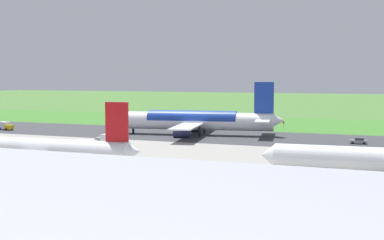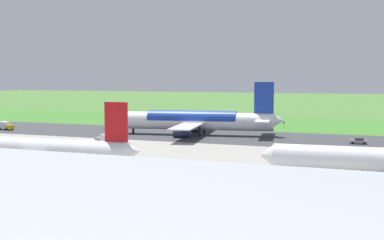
# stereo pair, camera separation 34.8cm
# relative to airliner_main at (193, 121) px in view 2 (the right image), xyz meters

# --- Properties ---
(ground_plane) EXTENTS (800.00, 800.00, 0.00)m
(ground_plane) POSITION_rel_airliner_main_xyz_m (-7.63, 0.06, -4.35)
(ground_plane) COLOR #477233
(runway_asphalt) EXTENTS (600.00, 34.26, 0.06)m
(runway_asphalt) POSITION_rel_airliner_main_xyz_m (-7.63, 0.06, -4.32)
(runway_asphalt) COLOR #38383D
(runway_asphalt) RESTS_ON ground
(apron_concrete) EXTENTS (440.00, 110.00, 0.05)m
(apron_concrete) POSITION_rel_airliner_main_xyz_m (-7.63, 56.83, -4.33)
(apron_concrete) COLOR gray
(apron_concrete) RESTS_ON ground
(grass_verge_foreground) EXTENTS (600.00, 80.00, 0.04)m
(grass_verge_foreground) POSITION_rel_airliner_main_xyz_m (-7.63, -32.55, -4.33)
(grass_verge_foreground) COLOR #3C782B
(grass_verge_foreground) RESTS_ON ground
(airliner_main) EXTENTS (53.98, 44.38, 15.88)m
(airliner_main) POSITION_rel_airliner_main_xyz_m (0.00, 0.00, 0.00)
(airliner_main) COLOR white
(airliner_main) RESTS_ON ground
(airliner_parked_mid) EXTENTS (43.60, 35.65, 12.73)m
(airliner_parked_mid) POSITION_rel_airliner_main_xyz_m (8.95, 60.46, -0.88)
(airliner_parked_mid) COLOR white
(airliner_parked_mid) RESTS_ON ground
(service_truck_baggage) EXTENTS (6.20, 3.76, 2.65)m
(service_truck_baggage) POSITION_rel_airliner_main_xyz_m (62.26, 8.34, -2.95)
(service_truck_baggage) COLOR gold
(service_truck_baggage) RESTS_ON ground
(service_car_followme) EXTENTS (4.36, 2.26, 1.62)m
(service_car_followme) POSITION_rel_airliner_main_xyz_m (-47.02, 3.87, -3.51)
(service_car_followme) COLOR gray
(service_car_followme) RESTS_ON ground
(service_truck_fuel) EXTENTS (6.14, 3.41, 2.65)m
(service_truck_fuel) POSITION_rel_airliner_main_xyz_m (13.19, 27.67, -2.95)
(service_truck_fuel) COLOR gray
(service_truck_fuel) RESTS_ON ground
(no_stopping_sign) EXTENTS (0.60, 0.10, 2.32)m
(no_stopping_sign) POSITION_rel_airliner_main_xyz_m (-21.35, -29.00, -2.97)
(no_stopping_sign) COLOR slate
(no_stopping_sign) RESTS_ON ground
(traffic_cone_orange) EXTENTS (0.40, 0.40, 0.55)m
(traffic_cone_orange) POSITION_rel_airliner_main_xyz_m (-14.68, -35.99, -4.08)
(traffic_cone_orange) COLOR orange
(traffic_cone_orange) RESTS_ON ground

